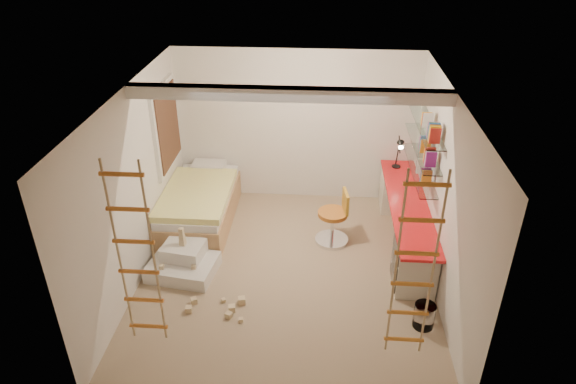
# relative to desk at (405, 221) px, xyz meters

# --- Properties ---
(floor) EXTENTS (4.50, 4.50, 0.00)m
(floor) POSITION_rel_desk_xyz_m (-1.72, -0.86, -0.40)
(floor) COLOR tan
(floor) RESTS_ON ground
(ceiling_beam) EXTENTS (4.00, 0.18, 0.16)m
(ceiling_beam) POSITION_rel_desk_xyz_m (-1.72, -0.56, 2.12)
(ceiling_beam) COLOR white
(ceiling_beam) RESTS_ON ceiling
(window_frame) EXTENTS (0.06, 1.15, 1.35)m
(window_frame) POSITION_rel_desk_xyz_m (-3.69, 0.64, 1.15)
(window_frame) COLOR white
(window_frame) RESTS_ON wall_left
(window_blind) EXTENTS (0.02, 1.00, 1.20)m
(window_blind) POSITION_rel_desk_xyz_m (-3.65, 0.64, 1.15)
(window_blind) COLOR #4C2D1E
(window_blind) RESTS_ON window_frame
(rope_ladder_left) EXTENTS (0.41, 0.04, 2.13)m
(rope_ladder_left) POSITION_rel_desk_xyz_m (-3.07, -2.61, 1.11)
(rope_ladder_left) COLOR #C47121
(rope_ladder_left) RESTS_ON ceiling
(rope_ladder_right) EXTENTS (0.41, 0.04, 2.13)m
(rope_ladder_right) POSITION_rel_desk_xyz_m (-0.37, -2.61, 1.11)
(rope_ladder_right) COLOR #C48121
(rope_ladder_right) RESTS_ON ceiling
(waste_bin) EXTENTS (0.26, 0.26, 0.32)m
(waste_bin) POSITION_rel_desk_xyz_m (0.03, -1.76, -0.24)
(waste_bin) COLOR white
(waste_bin) RESTS_ON floor
(desk) EXTENTS (0.56, 2.80, 0.75)m
(desk) POSITION_rel_desk_xyz_m (0.00, 0.00, 0.00)
(desk) COLOR red
(desk) RESTS_ON floor
(shelves) EXTENTS (0.25, 1.80, 0.71)m
(shelves) POSITION_rel_desk_xyz_m (0.15, 0.27, 1.10)
(shelves) COLOR white
(shelves) RESTS_ON wall_right
(bed) EXTENTS (1.02, 2.00, 0.69)m
(bed) POSITION_rel_desk_xyz_m (-3.20, 0.36, -0.07)
(bed) COLOR #AD7F51
(bed) RESTS_ON floor
(task_lamp) EXTENTS (0.14, 0.36, 0.57)m
(task_lamp) POSITION_rel_desk_xyz_m (-0.05, 0.96, 0.73)
(task_lamp) COLOR black
(task_lamp) RESTS_ON desk
(swivel_chair) EXTENTS (0.58, 0.58, 0.86)m
(swivel_chair) POSITION_rel_desk_xyz_m (-1.06, -0.02, -0.09)
(swivel_chair) COLOR #B16422
(swivel_chair) RESTS_ON floor
(play_platform) EXTENTS (1.00, 0.83, 0.40)m
(play_platform) POSITION_rel_desk_xyz_m (-3.17, -0.91, -0.25)
(play_platform) COLOR silver
(play_platform) RESTS_ON floor
(toy_blocks) EXTENTS (1.26, 1.10, 0.67)m
(toy_blocks) POSITION_rel_desk_xyz_m (-2.79, -1.32, -0.20)
(toy_blocks) COLOR #CCB284
(toy_blocks) RESTS_ON floor
(books) EXTENTS (0.14, 0.70, 0.92)m
(books) POSITION_rel_desk_xyz_m (0.15, 0.27, 1.26)
(books) COLOR orange
(books) RESTS_ON shelves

